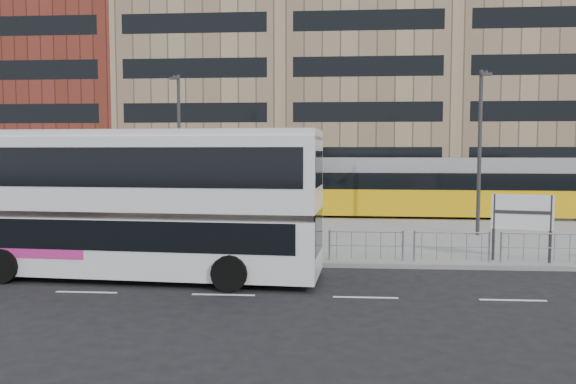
# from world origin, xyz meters

# --- Properties ---
(ground) EXTENTS (120.00, 120.00, 0.00)m
(ground) POSITION_xyz_m (0.00, 0.00, 0.00)
(ground) COLOR black
(ground) RESTS_ON ground
(plaza) EXTENTS (64.00, 24.00, 0.15)m
(plaza) POSITION_xyz_m (0.00, 12.00, 0.07)
(plaza) COLOR gray
(plaza) RESTS_ON ground
(kerb) EXTENTS (64.00, 0.25, 0.17)m
(kerb) POSITION_xyz_m (0.00, 0.05, 0.07)
(kerb) COLOR gray
(kerb) RESTS_ON ground
(building_row) EXTENTS (70.40, 18.40, 31.20)m
(building_row) POSITION_xyz_m (1.55, 34.27, 12.91)
(building_row) COLOR maroon
(building_row) RESTS_ON ground
(pedestrian_barrier) EXTENTS (32.07, 0.07, 1.10)m
(pedestrian_barrier) POSITION_xyz_m (2.00, 0.50, 0.98)
(pedestrian_barrier) COLOR #93959B
(pedestrian_barrier) RESTS_ON plaza
(road_markings) EXTENTS (62.00, 0.12, 0.01)m
(road_markings) POSITION_xyz_m (1.00, -4.00, 0.01)
(road_markings) COLOR white
(road_markings) RESTS_ON ground
(double_decker_bus) EXTENTS (11.96, 3.64, 4.72)m
(double_decker_bus) POSITION_xyz_m (-5.22, -2.00, 2.55)
(double_decker_bus) COLOR silver
(double_decker_bus) RESTS_ON ground
(tram) EXTENTS (30.00, 3.88, 3.53)m
(tram) POSITION_xyz_m (3.56, 14.50, 1.92)
(tram) COLOR #E4AC0C
(tram) RESTS_ON plaza
(station_sign) EXTENTS (2.04, 0.55, 2.39)m
(station_sign) POSITION_xyz_m (7.79, 0.80, 1.80)
(station_sign) COLOR #2D2D30
(station_sign) RESTS_ON plaza
(pedestrian) EXTENTS (0.55, 0.69, 1.67)m
(pedestrian) POSITION_xyz_m (-8.41, 6.97, 0.98)
(pedestrian) COLOR black
(pedestrian) RESTS_ON plaza
(traffic_light_west) EXTENTS (0.16, 0.20, 3.10)m
(traffic_light_west) POSITION_xyz_m (-5.04, 0.71, 2.12)
(traffic_light_west) COLOR #2D2D30
(traffic_light_west) RESTS_ON plaza
(lamp_post_west) EXTENTS (0.45, 1.04, 8.07)m
(lamp_post_west) POSITION_xyz_m (-7.26, 10.91, 4.56)
(lamp_post_west) COLOR #2D2D30
(lamp_post_west) RESTS_ON plaza
(lamp_post_east) EXTENTS (0.45, 1.04, 7.63)m
(lamp_post_east) POSITION_xyz_m (7.94, 7.13, 4.33)
(lamp_post_east) COLOR #2D2D30
(lamp_post_east) RESTS_ON plaza
(bare_tree) EXTENTS (3.97, 3.97, 6.58)m
(bare_tree) POSITION_xyz_m (-11.80, 7.87, 4.91)
(bare_tree) COLOR black
(bare_tree) RESTS_ON plaza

